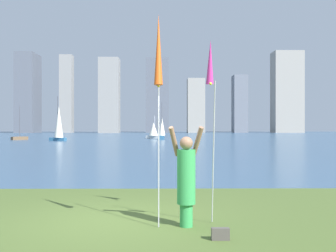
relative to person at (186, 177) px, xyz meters
name	(u,v)px	position (x,y,z in m)	size (l,w,h in m)	color
ground	(157,139)	(-1.47, 51.48, -1.00)	(120.00, 138.00, 0.12)	#475B28
person	(186,177)	(0.00, 0.00, 0.00)	(0.70, 0.52, 1.92)	green
kite_flag_left	(158,54)	(-0.53, -0.23, 2.31)	(0.16, 0.58, 4.01)	#B2B2B7
kite_flag_right	(210,68)	(0.53, 0.58, 2.18)	(0.16, 0.97, 3.68)	#B2B2B7
bag	(220,234)	(0.53, -0.91, -0.84)	(0.30, 0.12, 0.20)	#4C4742
sailboat_2	(162,128)	(-0.69, 48.93, 0.56)	(0.99, 1.91, 5.20)	#2D6084
sailboat_3	(154,130)	(-1.90, 51.87, 0.27)	(2.61, 1.90, 3.37)	white
sailboat_4	(20,138)	(-19.72, 46.74, -0.67)	(1.99, 2.00, 4.50)	brown
sailboat_5	(59,123)	(-13.67, 43.58, 1.24)	(2.28, 1.42, 5.61)	#2D6084
skyline_tower_0	(28,93)	(-35.91, 98.76, 9.37)	(4.70, 7.99, 20.64)	#565B66
skyline_tower_1	(67,94)	(-26.33, 100.71, 9.37)	(3.30, 3.05, 20.63)	gray
skyline_tower_2	(109,96)	(-14.45, 97.17, 8.66)	(5.12, 5.19, 19.22)	gray
skyline_tower_3	(157,96)	(-2.15, 102.75, 8.99)	(6.07, 7.31, 19.86)	#565B66
skyline_tower_4	(196,106)	(8.15, 100.64, 6.24)	(4.56, 4.71, 14.37)	gray
skyline_tower_5	(240,104)	(20.05, 101.48, 6.74)	(3.69, 4.83, 15.37)	slate
skyline_tower_6	(287,92)	(32.61, 100.68, 9.86)	(7.63, 5.65, 21.60)	gray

